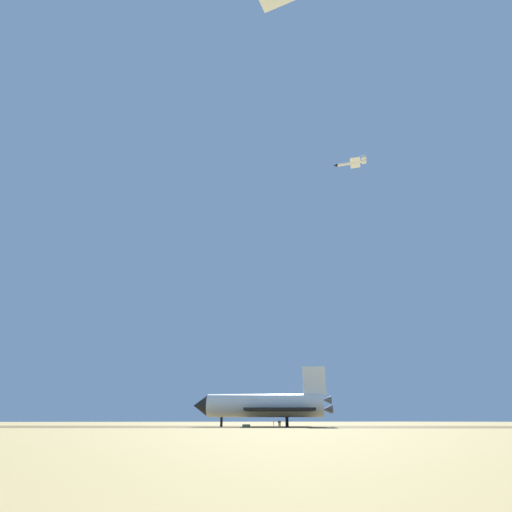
% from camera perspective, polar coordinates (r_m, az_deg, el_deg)
% --- Properties ---
extents(ground_plane, '(1200.00, 1200.00, 0.00)m').
position_cam_1_polar(ground_plane, '(115.58, 0.21, -24.04)').
color(ground_plane, tan).
extents(runway_strip, '(417.45, 225.62, 0.02)m').
position_cam_1_polar(runway_strip, '(114.24, 1.35, -24.04)').
color(runway_strip, brown).
rests_on(runway_strip, ground).
extents(space_shuttle, '(37.15, 29.36, 15.80)m').
position_cam_1_polar(space_shuttle, '(114.32, 1.03, -21.36)').
color(space_shuttle, white).
rests_on(space_shuttle, ground).
extents(chase_jet_left_wing, '(13.80, 11.65, 4.00)m').
position_cam_1_polar(chase_jet_left_wing, '(187.98, 14.03, 13.29)').
color(chase_jet_left_wing, silver).
extents(ground_crew_near_nose, '(0.64, 0.31, 1.73)m').
position_cam_1_polar(ground_crew_near_nose, '(128.76, 3.43, -23.51)').
color(ground_crew_near_nose, '#194799').
rests_on(ground_crew_near_nose, ground).
extents(ground_crew_mid_fuselage, '(0.64, 0.29, 1.73)m').
position_cam_1_polar(ground_crew_mid_fuselage, '(130.16, 3.60, -23.50)').
color(ground_crew_mid_fuselage, orange).
rests_on(ground_crew_mid_fuselage, ground).
extents(ground_crew_near_wingtip, '(0.35, 0.62, 1.73)m').
position_cam_1_polar(ground_crew_near_wingtip, '(130.22, 2.64, -23.52)').
color(ground_crew_near_wingtip, silver).
rests_on(ground_crew_near_wingtip, ground).
extents(ground_support_crate, '(2.02, 1.94, 0.74)m').
position_cam_1_polar(ground_support_crate, '(97.61, -1.46, -23.95)').
color(ground_support_crate, '#596B4C').
rests_on(ground_support_crate, ground).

